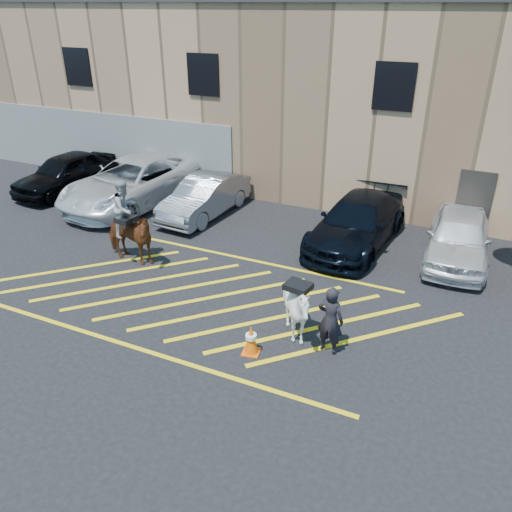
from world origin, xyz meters
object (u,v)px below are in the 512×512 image
at_px(car_black_suv, 66,173).
at_px(handler, 330,320).
at_px(car_blue_suv, 357,222).
at_px(car_white_suv, 458,237).
at_px(mounted_bay, 128,230).
at_px(traffic_cone, 251,339).
at_px(car_white_pickup, 134,182).
at_px(car_silver_sedan, 205,197).
at_px(saddled_white, 297,309).

bearing_deg(car_black_suv, handler, -18.76).
height_order(car_blue_suv, car_white_suv, car_blue_suv).
relative_size(mounted_bay, traffic_cone, 3.53).
distance_m(car_white_pickup, car_silver_sedan, 3.06).
bearing_deg(saddled_white, car_black_suv, 155.13).
xyz_separation_m(car_blue_suv, traffic_cone, (-0.69, -6.55, -0.38)).
xyz_separation_m(car_black_suv, mounted_bay, (6.27, -4.09, 0.26)).
relative_size(saddled_white, traffic_cone, 2.21).
bearing_deg(car_black_suv, car_white_pickup, 5.19).
height_order(car_silver_sedan, handler, handler).
xyz_separation_m(mounted_bay, traffic_cone, (5.15, -2.48, -0.67)).
bearing_deg(mounted_bay, car_silver_sedan, 87.36).
xyz_separation_m(car_white_pickup, car_silver_sedan, (3.05, 0.08, -0.17)).
bearing_deg(car_white_pickup, car_white_suv, 6.60).
bearing_deg(traffic_cone, car_black_suv, 150.09).
xyz_separation_m(car_white_suv, saddled_white, (-3.00, -5.77, 0.04)).
relative_size(car_black_suv, car_white_pickup, 0.73).
xyz_separation_m(handler, traffic_cone, (-1.55, -0.79, -0.46)).
bearing_deg(traffic_cone, car_white_pickup, 140.65).
bearing_deg(car_white_pickup, traffic_cone, -33.48).
bearing_deg(car_black_suv, saddled_white, -19.59).
bearing_deg(car_white_pickup, handler, -25.30).
bearing_deg(car_black_suv, mounted_bay, -27.82).
bearing_deg(car_blue_suv, handler, -75.89).
bearing_deg(saddled_white, car_blue_suv, 90.27).
bearing_deg(car_white_pickup, car_silver_sedan, 7.38).
bearing_deg(traffic_cone, mounted_bay, 154.27).
bearing_deg(car_silver_sedan, car_black_suv, -175.38).
distance_m(car_white_suv, handler, 6.31).
distance_m(car_silver_sedan, traffic_cone, 8.29).
bearing_deg(car_blue_suv, car_white_pickup, -174.46).
xyz_separation_m(car_white_suv, traffic_cone, (-3.72, -6.71, -0.38)).
bearing_deg(handler, car_white_suv, -104.07).
xyz_separation_m(car_white_pickup, car_blue_suv, (8.70, -0.02, -0.12)).
relative_size(handler, mounted_bay, 0.64).
distance_m(car_black_suv, car_silver_sedan, 6.47).
bearing_deg(handler, car_blue_suv, -75.47).
bearing_deg(car_white_suv, handler, -111.77).
relative_size(handler, traffic_cone, 2.25).
relative_size(car_white_suv, traffic_cone, 5.98).
distance_m(car_silver_sedan, car_white_suv, 8.68).
bearing_deg(car_silver_sedan, car_white_pickup, -174.53).
height_order(car_white_pickup, car_blue_suv, car_white_pickup).
bearing_deg(mounted_bay, saddled_white, -14.69).
distance_m(car_blue_suv, traffic_cone, 6.59).
height_order(car_silver_sedan, car_blue_suv, car_blue_suv).
height_order(car_blue_suv, saddled_white, saddled_white).
relative_size(car_white_suv, mounted_bay, 1.70).
bearing_deg(car_black_suv, traffic_cone, -24.63).
bearing_deg(saddled_white, car_white_pickup, 147.20).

